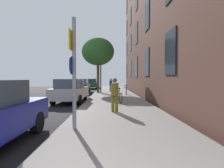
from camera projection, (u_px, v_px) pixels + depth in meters
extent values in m
plane|color=#332D28|center=(76.00, 97.00, 16.12)|extent=(41.80, 41.80, 0.00)
cube|color=black|center=(53.00, 97.00, 16.08)|extent=(7.00, 38.00, 0.01)
cube|color=gray|center=(114.00, 96.00, 16.18)|extent=(4.20, 38.00, 0.12)
cube|color=#1E232D|center=(170.00, 52.00, 8.14)|extent=(0.06, 1.42, 2.05)
cube|color=#1E232D|center=(147.00, 62.00, 13.14)|extent=(0.06, 1.42, 2.05)
cube|color=#1E232D|center=(136.00, 67.00, 18.13)|extent=(0.06, 1.42, 2.05)
cube|color=#1E232D|center=(130.00, 69.00, 23.13)|extent=(0.06, 1.42, 2.05)
cube|color=#1E232D|center=(127.00, 71.00, 28.13)|extent=(0.06, 1.42, 2.05)
cube|color=#1E232D|center=(147.00, 16.00, 13.03)|extent=(0.06, 1.42, 2.05)
cube|color=#1E232D|center=(136.00, 34.00, 18.03)|extent=(0.06, 1.42, 2.05)
cube|color=#1E232D|center=(130.00, 43.00, 23.03)|extent=(0.06, 1.42, 2.05)
cube|color=#1E232D|center=(127.00, 50.00, 28.02)|extent=(0.06, 1.42, 2.05)
cube|color=#1E232D|center=(137.00, 0.00, 17.93)|extent=(0.06, 1.42, 2.05)
cube|color=#1E232D|center=(131.00, 17.00, 22.92)|extent=(0.06, 1.42, 2.05)
cube|color=#1E232D|center=(127.00, 28.00, 27.92)|extent=(0.06, 1.42, 2.05)
cube|color=#1E232D|center=(127.00, 6.00, 27.82)|extent=(0.06, 1.42, 2.05)
cylinder|color=gray|center=(74.00, 73.00, 5.44)|extent=(0.12, 0.12, 3.41)
cube|color=yellow|center=(71.00, 41.00, 5.41)|extent=(0.03, 0.60, 0.60)
cylinder|color=#14339E|center=(71.00, 65.00, 5.43)|extent=(0.03, 0.56, 0.56)
cylinder|color=black|center=(101.00, 75.00, 19.58)|extent=(0.12, 0.12, 3.96)
cube|color=black|center=(99.00, 61.00, 19.53)|extent=(0.20, 0.24, 0.80)
sphere|color=#4B0707|center=(98.00, 58.00, 19.52)|extent=(0.16, 0.16, 0.16)
sphere|color=orange|center=(98.00, 61.00, 19.53)|extent=(0.16, 0.16, 0.16)
sphere|color=#083E11|center=(98.00, 63.00, 19.54)|extent=(0.16, 0.16, 0.16)
cylinder|color=brown|center=(98.00, 77.00, 19.54)|extent=(0.30, 0.30, 3.44)
ellipsoid|color=#2D6628|center=(98.00, 52.00, 19.46)|extent=(3.54, 3.54, 3.01)
torus|color=black|center=(117.00, 97.00, 11.84)|extent=(0.16, 0.68, 0.68)
torus|color=black|center=(121.00, 98.00, 10.85)|extent=(0.16, 0.68, 0.68)
cylinder|color=#99999E|center=(119.00, 94.00, 11.34)|extent=(0.20, 0.86, 0.04)
cylinder|color=#99999E|center=(120.00, 96.00, 11.10)|extent=(0.14, 0.52, 0.28)
cylinder|color=#99999E|center=(119.00, 91.00, 11.18)|extent=(0.04, 0.04, 0.28)
cube|color=black|center=(119.00, 88.00, 11.18)|extent=(0.10, 0.24, 0.06)
cylinder|color=#4C4C4C|center=(117.00, 89.00, 11.83)|extent=(0.42, 0.11, 0.03)
torus|color=black|center=(115.00, 93.00, 14.83)|extent=(0.20, 0.65, 0.66)
torus|color=black|center=(118.00, 94.00, 13.89)|extent=(0.20, 0.65, 0.66)
cylinder|color=black|center=(117.00, 91.00, 14.35)|extent=(0.24, 0.81, 0.04)
cylinder|color=black|center=(117.00, 93.00, 14.12)|extent=(0.16, 0.50, 0.27)
cylinder|color=black|center=(117.00, 88.00, 14.20)|extent=(0.04, 0.04, 0.28)
cube|color=black|center=(117.00, 86.00, 14.20)|extent=(0.10, 0.24, 0.06)
cylinder|color=#4C4C4C|center=(115.00, 87.00, 14.81)|extent=(0.42, 0.13, 0.03)
torus|color=black|center=(126.00, 91.00, 17.32)|extent=(0.12, 0.69, 0.69)
torus|color=black|center=(126.00, 92.00, 16.32)|extent=(0.12, 0.69, 0.69)
cylinder|color=#194C99|center=(126.00, 89.00, 16.82)|extent=(0.15, 0.85, 0.04)
cylinder|color=#194C99|center=(126.00, 90.00, 16.57)|extent=(0.11, 0.52, 0.28)
cylinder|color=#194C99|center=(126.00, 87.00, 16.66)|extent=(0.04, 0.04, 0.28)
cube|color=black|center=(126.00, 85.00, 16.66)|extent=(0.10, 0.24, 0.06)
cylinder|color=#4C4C4C|center=(126.00, 85.00, 17.31)|extent=(0.42, 0.08, 0.03)
cylinder|color=olive|center=(113.00, 104.00, 8.21)|extent=(0.14, 0.14, 0.77)
cylinder|color=olive|center=(117.00, 104.00, 8.22)|extent=(0.14, 0.14, 0.77)
cylinder|color=olive|center=(115.00, 89.00, 8.19)|extent=(0.48, 0.48, 0.57)
sphere|color=brown|center=(115.00, 80.00, 8.18)|extent=(0.21, 0.21, 0.21)
cylinder|color=#33594C|center=(110.00, 88.00, 21.11)|extent=(0.14, 0.14, 0.76)
cylinder|color=#33594C|center=(112.00, 88.00, 21.11)|extent=(0.14, 0.14, 0.76)
cylinder|color=navy|center=(111.00, 83.00, 21.09)|extent=(0.36, 0.36, 0.57)
sphere|color=brown|center=(111.00, 79.00, 21.07)|extent=(0.21, 0.21, 0.21)
cylinder|color=black|center=(37.00, 122.00, 5.41)|extent=(0.22, 0.64, 0.64)
cube|color=#B7B7BC|center=(71.00, 93.00, 12.44)|extent=(2.00, 4.41, 0.70)
cube|color=#384756|center=(70.00, 83.00, 12.20)|extent=(1.63, 2.49, 0.60)
cylinder|color=black|center=(64.00, 96.00, 13.82)|extent=(0.22, 0.64, 0.64)
cylinder|color=black|center=(85.00, 96.00, 13.85)|extent=(0.22, 0.64, 0.64)
cylinder|color=black|center=(53.00, 100.00, 11.05)|extent=(0.22, 0.64, 0.64)
cylinder|color=black|center=(79.00, 100.00, 11.08)|extent=(0.22, 0.64, 0.64)
cube|color=black|center=(81.00, 87.00, 20.76)|extent=(1.76, 4.33, 0.70)
cube|color=#384756|center=(81.00, 81.00, 20.52)|extent=(1.47, 2.43, 0.60)
cylinder|color=black|center=(77.00, 89.00, 22.13)|extent=(0.22, 0.64, 0.64)
cylinder|color=black|center=(89.00, 89.00, 22.16)|extent=(0.22, 0.64, 0.64)
cylinder|color=black|center=(72.00, 91.00, 19.37)|extent=(0.22, 0.64, 0.64)
cylinder|color=black|center=(86.00, 91.00, 19.40)|extent=(0.22, 0.64, 0.64)
cube|color=#19662D|center=(92.00, 85.00, 29.09)|extent=(1.93, 4.47, 0.70)
cube|color=#2D3847|center=(92.00, 81.00, 28.85)|extent=(1.61, 2.51, 0.60)
cylinder|color=black|center=(88.00, 86.00, 30.51)|extent=(0.22, 0.64, 0.64)
cylinder|color=black|center=(98.00, 86.00, 30.54)|extent=(0.22, 0.64, 0.64)
cylinder|color=black|center=(85.00, 87.00, 27.66)|extent=(0.22, 0.64, 0.64)
cylinder|color=black|center=(97.00, 87.00, 27.69)|extent=(0.22, 0.64, 0.64)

